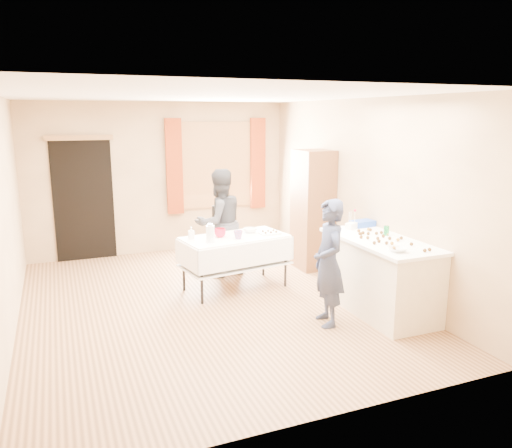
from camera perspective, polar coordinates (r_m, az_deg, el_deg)
name	(u,v)px	position (r m, az deg, el deg)	size (l,w,h in m)	color
floor	(208,304)	(6.54, -5.48, -9.08)	(4.50, 5.50, 0.02)	#9E7047
ceiling	(204,95)	(6.10, -6.00, 14.51)	(4.50, 5.50, 0.02)	white
wall_back	(161,178)	(8.84, -10.80, 5.15)	(4.50, 0.02, 2.60)	tan
wall_front	(313,265)	(3.69, 6.51, -4.64)	(4.50, 0.02, 2.60)	tan
wall_left	(2,218)	(5.98, -26.99, 0.65)	(0.02, 5.50, 2.60)	tan
wall_right	(361,193)	(7.15, 11.96, 3.44)	(0.02, 5.50, 2.60)	tan
window_frame	(217,165)	(9.03, -4.53, 6.75)	(1.32, 0.06, 1.52)	olive
window_pane	(217,165)	(9.02, -4.50, 6.74)	(1.20, 0.02, 1.40)	white
curtain_left	(174,167)	(8.78, -9.32, 6.47)	(0.28, 0.06, 1.65)	maroon
curtain_right	(258,164)	(9.25, 0.21, 6.92)	(0.28, 0.06, 1.65)	maroon
doorway	(84,200)	(8.70, -19.10, 2.58)	(0.95, 0.04, 2.00)	black
door_lintel	(79,138)	(8.57, -19.57, 9.28)	(1.05, 0.06, 0.08)	olive
cabinet	(313,210)	(7.84, 6.50, 1.63)	(0.50, 0.60, 1.85)	brown
counter	(379,275)	(6.33, 13.90, -5.69)	(0.78, 1.63, 0.91)	beige
party_table	(235,258)	(6.91, -2.41, -3.86)	(1.55, 0.97, 0.75)	black
chair	(226,248)	(8.02, -3.43, -2.77)	(0.45, 0.45, 0.96)	black
girl	(329,263)	(5.73, 8.30, -4.43)	(0.44, 0.59, 1.46)	#202743
woman	(219,223)	(7.45, -4.20, 0.14)	(0.89, 0.76, 1.61)	black
soda_can	(386,231)	(6.39, 14.67, -0.74)	(0.07, 0.07, 0.12)	#18883D
mixing_bowl	(397,250)	(5.68, 15.86, -2.82)	(0.22, 0.22, 0.05)	white
foam_block	(351,226)	(6.66, 10.84, -0.22)	(0.15, 0.10, 0.08)	white
blue_basket	(363,223)	(6.85, 12.10, 0.07)	(0.30, 0.20, 0.08)	blue
pitcher	(210,234)	(6.51, -5.25, -1.14)	(0.11, 0.11, 0.22)	silver
cup_red	(220,233)	(6.79, -4.12, -1.01)	(0.20, 0.20, 0.12)	red
cup_rainbow	(238,235)	(6.68, -2.05, -1.24)	(0.16, 0.16, 0.11)	red
small_bowl	(250,230)	(7.05, -0.68, -0.72)	(0.24, 0.24, 0.06)	white
pastry_tray	(270,233)	(6.97, 1.56, -1.05)	(0.28, 0.20, 0.02)	white
bottle	(191,233)	(6.72, -7.40, -1.01)	(0.08, 0.08, 0.17)	white
cake_balls	(382,238)	(6.16, 14.24, -1.58)	(0.48, 1.15, 0.04)	#3F2314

